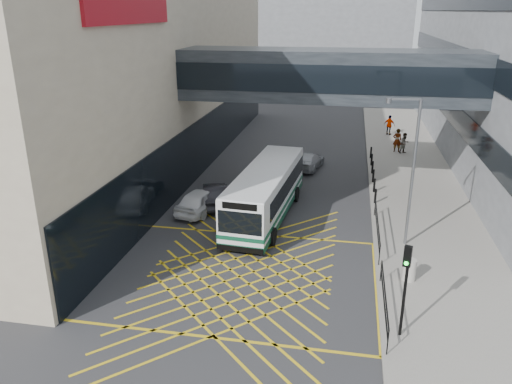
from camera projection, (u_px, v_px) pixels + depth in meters
The scene contains 18 objects.
ground at pixel (239, 277), 22.31m from camera, with size 120.00×120.00×0.00m, color #333335.
building_whsmith at pixel (51, 56), 37.47m from camera, with size 24.17×42.00×16.00m.
building_far at pixel (312, 26), 74.94m from camera, with size 28.00×16.00×18.00m, color gray.
skybridge at pixel (329, 75), 30.29m from camera, with size 20.00×4.10×3.00m.
pavement at pixel (413, 181), 34.56m from camera, with size 6.00×54.00×0.16m, color gray.
box_junction at pixel (239, 277), 22.31m from camera, with size 12.00×9.00×0.01m.
bus at pixel (267, 191), 28.23m from camera, with size 3.18×10.54×2.91m.
car_white at pixel (201, 200), 29.30m from camera, with size 1.84×4.50×1.43m, color white.
car_dark at pixel (216, 195), 30.28m from camera, with size 1.66×4.24×1.33m, color black.
car_silver at pixel (309, 160), 37.32m from camera, with size 1.72×4.08×1.27m, color #9A9DA3.
traffic_light at pixel (406, 278), 17.18m from camera, with size 0.29×0.43×3.64m.
street_lamp at pixel (410, 164), 23.69m from camera, with size 1.66×0.41×7.30m.
litter_bin at pixel (410, 270), 21.57m from camera, with size 0.56×0.56×0.97m, color #ADA89E.
kerb_railings at pixel (380, 253), 22.58m from camera, with size 0.05×12.54×1.00m.
bollards at pixel (373, 171), 34.85m from camera, with size 0.14×10.14×0.90m.
pedestrian_a at pixel (397, 140), 41.07m from camera, with size 0.77×0.55×1.93m, color gray.
pedestrian_b at pixel (405, 143), 40.70m from camera, with size 0.82×0.47×1.67m, color gray.
pedestrian_c at pixel (389, 125), 46.70m from camera, with size 1.08×0.52×1.83m, color gray.
Camera 1 is at (4.38, -19.17, 11.22)m, focal length 35.00 mm.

